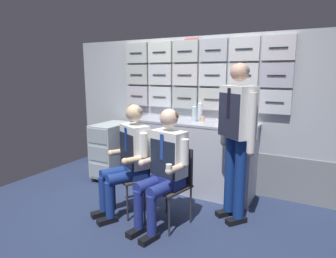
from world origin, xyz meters
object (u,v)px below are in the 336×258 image
object	(u,v)px
service_trolley	(112,149)
folding_chair_left	(141,168)
crew_member_standing	(237,128)
crew_member_left	(129,155)
water_bottle_tall	(200,111)
folding_chair_center	(174,177)
crew_member_center	(164,164)
paper_cup_blue	(174,117)

from	to	relation	value
service_trolley	folding_chair_left	distance (m)	1.20
folding_chair_left	crew_member_standing	world-z (taller)	crew_member_standing
crew_member_left	water_bottle_tall	world-z (taller)	crew_member_left
water_bottle_tall	folding_chair_center	bearing A→B (deg)	-83.05
service_trolley	crew_member_center	bearing A→B (deg)	-31.95
service_trolley	crew_member_left	size ratio (longest dim) A/B	0.68
service_trolley	crew_member_left	distance (m)	1.25
service_trolley	folding_chair_left	bearing A→B (deg)	-33.97
service_trolley	crew_member_left	xyz separation A→B (m)	(0.92, -0.81, 0.25)
service_trolley	folding_chair_center	xyz separation A→B (m)	(1.47, -0.74, 0.05)
paper_cup_blue	water_bottle_tall	bearing A→B (deg)	16.19
folding_chair_center	crew_member_center	distance (m)	0.25
crew_member_left	folding_chair_center	distance (m)	0.59
folding_chair_left	paper_cup_blue	distance (m)	1.01
crew_member_standing	service_trolley	bearing A→B (deg)	169.42
service_trolley	crew_member_left	world-z (taller)	crew_member_left
water_bottle_tall	service_trolley	bearing A→B (deg)	-167.39
crew_member_left	paper_cup_blue	size ratio (longest dim) A/B	17.67
water_bottle_tall	paper_cup_blue	xyz separation A→B (m)	(-0.36, -0.10, -0.09)
crew_member_center	crew_member_standing	world-z (taller)	crew_member_standing
service_trolley	paper_cup_blue	xyz separation A→B (m)	(0.99, 0.20, 0.56)
crew_member_left	paper_cup_blue	xyz separation A→B (m)	(0.07, 1.01, 0.31)
crew_member_standing	folding_chair_center	bearing A→B (deg)	-148.61
crew_member_standing	water_bottle_tall	xyz separation A→B (m)	(-0.71, 0.68, 0.07)
paper_cup_blue	folding_chair_left	bearing A→B (deg)	-89.38
folding_chair_center	paper_cup_blue	xyz separation A→B (m)	(-0.48, 0.94, 0.51)
service_trolley	water_bottle_tall	distance (m)	1.52
crew_member_left	water_bottle_tall	xyz separation A→B (m)	(0.42, 1.11, 0.41)
crew_member_left	folding_chair_center	xyz separation A→B (m)	(0.55, 0.07, -0.20)
water_bottle_tall	crew_member_center	bearing A→B (deg)	-85.65
crew_member_left	crew_member_center	xyz separation A→B (m)	(0.51, -0.08, -0.01)
crew_member_left	crew_member_center	world-z (taller)	crew_member_left
water_bottle_tall	folding_chair_left	bearing A→B (deg)	-109.65
folding_chair_center	water_bottle_tall	distance (m)	1.21
paper_cup_blue	folding_chair_center	bearing A→B (deg)	-62.71
folding_chair_left	crew_member_left	distance (m)	0.25
service_trolley	crew_member_standing	bearing A→B (deg)	-10.58
crew_member_left	folding_chair_center	size ratio (longest dim) A/B	1.54
crew_member_center	water_bottle_tall	world-z (taller)	crew_member_center
folding_chair_left	paper_cup_blue	bearing A→B (deg)	90.62
crew_member_standing	crew_member_center	bearing A→B (deg)	-140.50
crew_member_standing	paper_cup_blue	bearing A→B (deg)	151.43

